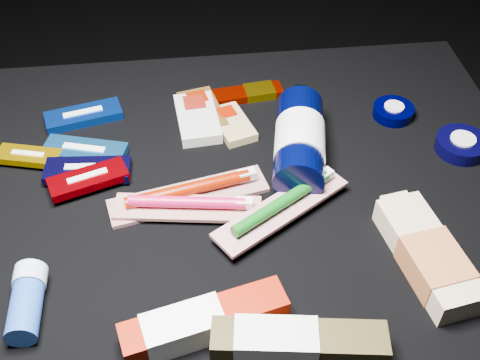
{
  "coord_description": "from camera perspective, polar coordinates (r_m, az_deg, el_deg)",
  "views": [
    {
      "loc": [
        -0.06,
        -0.64,
        1.07
      ],
      "look_at": [
        0.01,
        0.01,
        0.42
      ],
      "focal_mm": 45.0,
      "sensor_mm": 36.0,
      "label": 1
    }
  ],
  "objects": [
    {
      "name": "ground",
      "position": [
        1.25,
        -0.65,
        -14.17
      ],
      "size": [
        3.0,
        3.0,
        0.0
      ],
      "primitive_type": "plane",
      "color": "black",
      "rests_on": "ground"
    },
    {
      "name": "cloth_table",
      "position": [
        1.09,
        -0.74,
        -8.71
      ],
      "size": [
        0.98,
        0.78,
        0.4
      ],
      "primitive_type": "cube",
      "color": "black",
      "rests_on": "ground"
    },
    {
      "name": "luna_bar_0",
      "position": [
        1.1,
        -14.61,
        5.93
      ],
      "size": [
        0.14,
        0.08,
        0.02
      ],
      "rotation": [
        0.0,
        0.0,
        0.24
      ],
      "color": "navy",
      "rests_on": "cloth_table"
    },
    {
      "name": "luna_bar_1",
      "position": [
        1.02,
        -14.51,
        2.63
      ],
      "size": [
        0.14,
        0.09,
        0.02
      ],
      "rotation": [
        0.0,
        0.0,
        -0.28
      ],
      "color": "#195F9F",
      "rests_on": "cloth_table"
    },
    {
      "name": "luna_bar_2",
      "position": [
        0.98,
        -14.25,
        0.89
      ],
      "size": [
        0.14,
        0.06,
        0.02
      ],
      "rotation": [
        0.0,
        0.0,
        -0.08
      ],
      "color": "black",
      "rests_on": "cloth_table"
    },
    {
      "name": "luna_bar_3",
      "position": [
        1.03,
        -19.41,
        2.15
      ],
      "size": [
        0.11,
        0.06,
        0.01
      ],
      "rotation": [
        0.0,
        0.0,
        -0.26
      ],
      "color": "#CA9600",
      "rests_on": "cloth_table"
    },
    {
      "name": "luna_bar_4",
      "position": [
        0.96,
        -14.2,
        0.08
      ],
      "size": [
        0.13,
        0.08,
        0.02
      ],
      "rotation": [
        0.0,
        0.0,
        0.33
      ],
      "color": "#830006",
      "rests_on": "cloth_table"
    },
    {
      "name": "clif_bar_0",
      "position": [
        1.08,
        -3.68,
        6.64
      ],
      "size": [
        0.09,
        0.13,
        0.02
      ],
      "rotation": [
        0.0,
        0.0,
        0.22
      ],
      "color": "#4D3212",
      "rests_on": "cloth_table"
    },
    {
      "name": "clif_bar_1",
      "position": [
        1.06,
        -4.11,
        6.02
      ],
      "size": [
        0.08,
        0.13,
        0.02
      ],
      "rotation": [
        0.0,
        0.0,
        0.09
      ],
      "color": "silver",
      "rests_on": "cloth_table"
    },
    {
      "name": "clif_bar_2",
      "position": [
        1.05,
        -0.82,
        5.44
      ],
      "size": [
        0.08,
        0.11,
        0.02
      ],
      "rotation": [
        0.0,
        0.0,
        0.3
      ],
      "color": "tan",
      "rests_on": "cloth_table"
    },
    {
      "name": "power_bar",
      "position": [
        1.12,
        1.13,
        8.25
      ],
      "size": [
        0.13,
        0.05,
        0.02
      ],
      "rotation": [
        0.0,
        0.0,
        0.12
      ],
      "color": "#810D00",
      "rests_on": "cloth_table"
    },
    {
      "name": "lotion_bottle",
      "position": [
        0.97,
        5.66,
        3.68
      ],
      "size": [
        0.11,
        0.26,
        0.08
      ],
      "rotation": [
        0.0,
        0.0,
        -0.2
      ],
      "color": "black",
      "rests_on": "cloth_table"
    },
    {
      "name": "cream_tin_upper",
      "position": [
        1.11,
        14.33,
        6.34
      ],
      "size": [
        0.07,
        0.07,
        0.02
      ],
      "rotation": [
        0.0,
        0.0,
        -0.43
      ],
      "color": "black",
      "rests_on": "cloth_table"
    },
    {
      "name": "cream_tin_lower",
      "position": [
        1.07,
        20.25,
        3.17
      ],
      "size": [
        0.09,
        0.09,
        0.03
      ],
      "rotation": [
        0.0,
        0.0,
        -0.41
      ],
      "color": "black",
      "rests_on": "cloth_table"
    },
    {
      "name": "bodywash_bottle",
      "position": [
        0.87,
        17.44,
        -6.91
      ],
      "size": [
        0.1,
        0.21,
        0.04
      ],
      "rotation": [
        0.0,
        0.0,
        0.17
      ],
      "color": "beige",
      "rests_on": "cloth_table"
    },
    {
      "name": "deodorant_stick",
      "position": [
        0.83,
        -19.58,
        -10.76
      ],
      "size": [
        0.04,
        0.11,
        0.04
      ],
      "rotation": [
        0.0,
        0.0,
        -0.0
      ],
      "color": "#214AA5",
      "rests_on": "cloth_table"
    },
    {
      "name": "toothbrush_pack_0",
      "position": [
        0.93,
        -4.7,
        -1.17
      ],
      "size": [
        0.25,
        0.11,
        0.03
      ],
      "rotation": [
        0.0,
        0.0,
        0.21
      ],
      "color": "#B3ACA7",
      "rests_on": "cloth_table"
    },
    {
      "name": "toothbrush_pack_1",
      "position": [
        0.9,
        -4.82,
        -2.42
      ],
      "size": [
        0.23,
        0.08,
        0.02
      ],
      "rotation": [
        0.0,
        0.0,
        -0.14
      ],
      "color": "beige",
      "rests_on": "cloth_table"
    },
    {
      "name": "toothbrush_pack_2",
      "position": [
        0.89,
        4.12,
        -2.37
      ],
      "size": [
        0.22,
        0.17,
        0.03
      ],
      "rotation": [
        0.0,
        0.0,
        0.57
      ],
      "color": "beige",
      "rests_on": "cloth_table"
    },
    {
      "name": "toothpaste_carton_red",
      "position": [
        0.77,
        -4.06,
        -13.47
      ],
      "size": [
        0.22,
        0.1,
        0.04
      ],
      "rotation": [
        0.0,
        0.0,
        0.24
      ],
      "color": "#8F1100",
      "rests_on": "cloth_table"
    },
    {
      "name": "toothpaste_carton_green",
      "position": [
        0.75,
        4.83,
        -15.09
      ],
      "size": [
        0.22,
        0.08,
        0.04
      ],
      "rotation": [
        0.0,
        0.0,
        -0.14
      ],
      "color": "#362D12",
      "rests_on": "cloth_table"
    }
  ]
}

